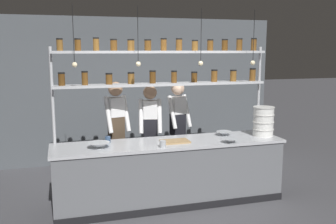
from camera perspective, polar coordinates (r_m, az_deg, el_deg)
ground_plane at (r=5.70m, az=0.29°, el=-13.55°), size 40.00×40.00×0.00m
back_wall at (r=7.61m, az=-4.81°, el=3.38°), size 5.75×0.12×2.86m
prep_counter at (r=5.54m, az=0.29°, el=-9.18°), size 3.35×0.76×0.92m
spice_shelf_unit at (r=5.58m, az=-0.51°, el=6.44°), size 3.23×0.28×2.41m
chef_left at (r=5.89m, az=-7.86°, el=-2.51°), size 0.41×0.34×1.75m
chef_center at (r=5.95m, az=-2.71°, el=-2.80°), size 0.40×0.33×1.68m
chef_right at (r=6.26m, az=1.51°, el=-1.98°), size 0.41×0.34×1.71m
container_stack at (r=5.92m, az=14.33°, el=-1.38°), size 0.32×0.32×0.45m
cutting_board at (r=5.38m, az=1.08°, el=-4.50°), size 0.40×0.26×0.02m
prep_bowl_near_left at (r=5.85m, az=8.55°, el=-3.27°), size 0.24×0.24×0.07m
prep_bowl_center_front at (r=5.13m, az=-10.47°, el=-5.03°), size 0.30×0.30×0.08m
prep_bowl_center_back at (r=5.41m, az=9.48°, el=-4.36°), size 0.22×0.22×0.06m
serving_cup_front at (r=5.41m, az=-9.16°, el=-4.17°), size 0.08×0.08×0.09m
serving_cup_by_board at (r=5.09m, az=-0.80°, el=-4.90°), size 0.09×0.09×0.10m
pendant_light_row at (r=5.25m, az=0.31°, el=7.89°), size 2.65×0.07×0.80m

